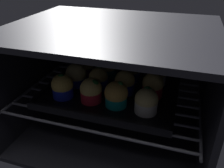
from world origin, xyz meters
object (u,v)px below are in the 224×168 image
Objects in this scene: muffin_row0_col1 at (91,91)px; muffin_row2_col0 at (86,65)px; baking_tray at (112,91)px; muffin_row1_col1 at (98,79)px; muffin_row0_col3 at (146,101)px; muffin_row2_col2 at (131,70)px; muffin_row2_col3 at (157,73)px; muffin_row1_col0 at (76,75)px; muffin_row0_col0 at (62,86)px; muffin_row2_col1 at (108,68)px; muffin_row1_col2 at (125,83)px; muffin_row1_col3 at (153,86)px; muffin_row0_col2 at (116,95)px.

muffin_row2_col0 is at bearing 117.75° from muffin_row0_col1.
muffin_row0_col1 reaches higher than baking_tray.
muffin_row2_col0 reaches higher than muffin_row1_col1.
baking_tray is 5.57× the size of muffin_row0_col3.
muffin_row2_col2 is at bearing 64.48° from muffin_row0_col1.
muffin_row1_col0 is at bearing -160.11° from muffin_row2_col3.
baking_tray is 15.08cm from muffin_row2_col0.
muffin_row2_col3 reaches higher than baking_tray.
muffin_row0_col3 is 1.02× the size of muffin_row1_col1.
muffin_row0_col0 is (-12.76, -8.38, 3.94)cm from baking_tray.
muffin_row0_col0 reaches higher than muffin_row0_col3.
muffin_row1_col1 is 0.91× the size of muffin_row2_col3.
muffin_row0_col1 is at bearing -115.52° from muffin_row2_col2.
muffin_row2_col1 is at bearing -176.81° from muffin_row2_col2.
muffin_row1_col0 is 0.95× the size of muffin_row2_col1.
muffin_row0_col1 is at bearing -136.06° from muffin_row1_col2.
muffin_row1_col3 is 26.05cm from muffin_row2_col0.
muffin_row0_col2 reaches higher than muffin_row1_col0.
muffin_row2_col0 reaches higher than muffin_row0_col0.
muffin_row1_col0 is at bearing -151.33° from muffin_row2_col2.
muffin_row1_col3 is (0.27, 8.74, 0.25)cm from muffin_row0_col3.
muffin_row2_col1 is at bearing 87.76° from muffin_row1_col1.
muffin_row0_col1 is 0.91× the size of muffin_row2_col3.
muffin_row1_col0 is 16.34cm from muffin_row1_col2.
muffin_row1_col2 is (0.35, 7.77, -0.08)cm from muffin_row0_col2.
muffin_row0_col2 is 0.98× the size of muffin_row2_col1.
muffin_row0_col3 is at bearing -3.30° from muffin_row0_col2.
muffin_row2_col2 is at bearing 115.72° from muffin_row0_col3.
muffin_row1_col0 is 11.61cm from muffin_row2_col1.
muffin_row2_col1 is at bearing 134.85° from muffin_row1_col2.
muffin_row1_col0 is at bearing 137.65° from muffin_row0_col1.
muffin_row2_col1 is at bearing 117.33° from baking_tray.
muffin_row1_col2 is at bearing 43.94° from muffin_row0_col1.
muffin_row2_col1 reaches higher than muffin_row1_col3.
muffin_row2_col3 is at bearing 45.27° from muffin_row0_col1.
muffin_row2_col1 reaches higher than baking_tray.
muffin_row2_col0 is (-24.58, 16.58, 0.13)cm from muffin_row0_col3.
muffin_row2_col3 is at bearing 62.08° from muffin_row0_col2.
muffin_row0_col2 is at bearing -136.96° from muffin_row1_col3.
muffin_row1_col3 is (25.43, 8.54, 0.08)cm from muffin_row0_col0.
muffin_row0_col1 is (8.99, 0.40, -0.12)cm from muffin_row0_col0.
muffin_row1_col0 is 1.03× the size of muffin_row1_col1.
muffin_row0_col0 is 1.00× the size of muffin_row1_col3.
muffin_row0_col2 reaches higher than muffin_row1_col2.
muffin_row2_col3 is (25.48, 17.05, 0.28)cm from muffin_row0_col0.
muffin_row1_col1 is (-4.51, -0.11, 3.71)cm from baking_tray.
muffin_row2_col0 is at bearing 146.00° from muffin_row0_col3.
muffin_row0_col0 reaches higher than baking_tray.
muffin_row1_col0 reaches higher than muffin_row0_col3.
muffin_row2_col3 reaches higher than muffin_row0_col1.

